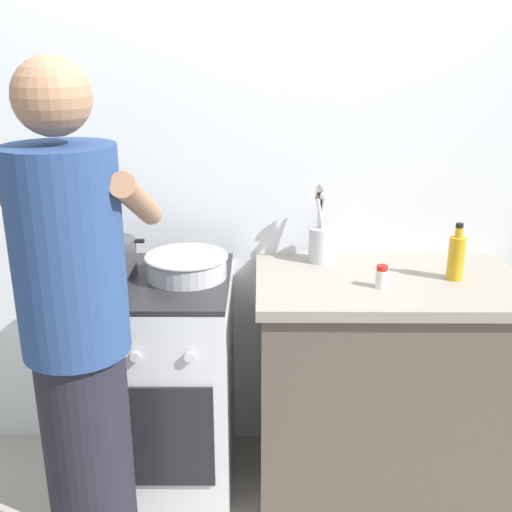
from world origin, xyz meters
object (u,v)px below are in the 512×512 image
pot (113,257)px  person (80,361)px  stove_range (155,385)px  mixing_bowl (186,265)px  oil_bottle (456,257)px  spice_bottle (382,277)px  utensil_crock (321,237)px

pot → person: (0.04, -0.61, -0.11)m
stove_range → person: size_ratio=0.53×
stove_range → mixing_bowl: (0.14, 0.02, 0.50)m
mixing_bowl → oil_bottle: size_ratio=1.46×
pot → spice_bottle: pot is taller
stove_range → person: (-0.10, -0.56, 0.41)m
spice_bottle → person: 1.07m
pot → spice_bottle: (0.99, -0.13, -0.03)m
utensil_crock → person: 1.09m
utensil_crock → pot: bearing=-169.0°
utensil_crock → oil_bottle: bearing=-22.3°
mixing_bowl → oil_bottle: bearing=-0.9°
spice_bottle → utensil_crock: bearing=124.4°
person → mixing_bowl: bearing=67.2°
mixing_bowl → utensil_crock: utensil_crock is taller
spice_bottle → pot: bearing=172.7°
stove_range → pot: bearing=161.0°
utensil_crock → spice_bottle: utensil_crock is taller
utensil_crock → person: (-0.76, -0.76, -0.14)m
spice_bottle → oil_bottle: (0.29, 0.08, 0.05)m
stove_range → utensil_crock: utensil_crock is taller
mixing_bowl → person: person is taller
spice_bottle → person: bearing=-153.3°
pot → spice_bottle: bearing=-7.3°
utensil_crock → spice_bottle: 0.35m
pot → utensil_crock: 0.81m
mixing_bowl → person: (-0.24, -0.58, -0.09)m
mixing_bowl → oil_bottle: oil_bottle is taller
pot → stove_range: bearing=-19.0°
spice_bottle → oil_bottle: oil_bottle is taller
pot → utensil_crock: size_ratio=0.75×
mixing_bowl → spice_bottle: 0.72m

